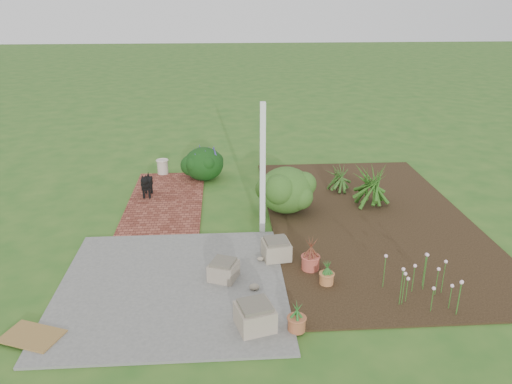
{
  "coord_description": "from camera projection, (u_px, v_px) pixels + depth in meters",
  "views": [
    {
      "loc": [
        -0.39,
        -8.48,
        4.24
      ],
      "look_at": [
        0.2,
        0.4,
        0.7
      ],
      "focal_mm": 35.0,
      "sensor_mm": 36.0,
      "label": 1
    }
  ],
  "objects": [
    {
      "name": "black_dog",
      "position": [
        147.0,
        183.0,
        10.99
      ],
      "size": [
        0.19,
        0.62,
        0.53
      ],
      "rotation": [
        0.0,
        0.0,
        -0.03
      ],
      "color": "black",
      "rests_on": "brick_path"
    },
    {
      "name": "agapanthus_clump_front",
      "position": [
        339.0,
        176.0,
        11.32
      ],
      "size": [
        1.09,
        1.09,
        0.73
      ],
      "primitive_type": null,
      "rotation": [
        0.0,
        0.0,
        0.43
      ],
      "color": "#1A4111",
      "rests_on": "garden_bed"
    },
    {
      "name": "ground",
      "position": [
        247.0,
        234.0,
        9.46
      ],
      "size": [
        80.0,
        80.0,
        0.0
      ],
      "primitive_type": "plane",
      "color": "#28591C",
      "rests_on": "ground"
    },
    {
      "name": "pink_flower_patch",
      "position": [
        420.0,
        281.0,
        7.28
      ],
      "size": [
        1.04,
        1.04,
        0.62
      ],
      "primitive_type": null,
      "rotation": [
        0.0,
        0.0,
        0.09
      ],
      "color": "#113D0F",
      "rests_on": "garden_bed"
    },
    {
      "name": "agapanthus_clump_back",
      "position": [
        371.0,
        182.0,
        10.52
      ],
      "size": [
        1.35,
        1.35,
        1.03
      ],
      "primitive_type": null,
      "rotation": [
        0.0,
        0.0,
        -0.2
      ],
      "color": "#0B3A0F",
      "rests_on": "garden_bed"
    },
    {
      "name": "coir_doormat",
      "position": [
        32.0,
        336.0,
        6.56
      ],
      "size": [
        0.88,
        0.73,
        0.02
      ],
      "primitive_type": "cube",
      "rotation": [
        0.0,
        0.0,
        -0.38
      ],
      "color": "brown",
      "rests_on": "concrete_patio"
    },
    {
      "name": "stone_trough_mid",
      "position": [
        224.0,
        271.0,
        7.87
      ],
      "size": [
        0.53,
        0.53,
        0.27
      ],
      "primitive_type": "cube",
      "rotation": [
        0.0,
        0.0,
        -0.38
      ],
      "color": "#716456",
      "rests_on": "concrete_patio"
    },
    {
      "name": "cream_ceramic_urn",
      "position": [
        163.0,
        167.0,
        12.48
      ],
      "size": [
        0.32,
        0.32,
        0.35
      ],
      "primitive_type": "cylinder",
      "rotation": [
        0.0,
        0.0,
        0.23
      ],
      "color": "beige",
      "rests_on": "brick_path"
    },
    {
      "name": "brick_path",
      "position": [
        166.0,
        200.0,
        10.97
      ],
      "size": [
        1.6,
        3.5,
        0.04
      ],
      "primitive_type": "cube",
      "color": "maroon",
      "rests_on": "ground"
    },
    {
      "name": "stone_trough_far",
      "position": [
        276.0,
        250.0,
        8.49
      ],
      "size": [
        0.5,
        0.5,
        0.3
      ],
      "primitive_type": "cube",
      "rotation": [
        0.0,
        0.0,
        0.14
      ],
      "color": "gray",
      "rests_on": "concrete_patio"
    },
    {
      "name": "garden_bed",
      "position": [
        369.0,
        219.0,
        10.07
      ],
      "size": [
        4.0,
        7.0,
        0.03
      ],
      "primitive_type": "cube",
      "color": "black",
      "rests_on": "ground"
    },
    {
      "name": "terracotta_pot_small_left",
      "position": [
        327.0,
        278.0,
        7.76
      ],
      "size": [
        0.28,
        0.28,
        0.18
      ],
      "primitive_type": "cylinder",
      "rotation": [
        0.0,
        0.0,
        0.38
      ],
      "color": "#B46F3D",
      "rests_on": "garden_bed"
    },
    {
      "name": "stone_trough_near",
      "position": [
        255.0,
        317.0,
        6.7
      ],
      "size": [
        0.59,
        0.59,
        0.32
      ],
      "primitive_type": "cube",
      "rotation": [
        0.0,
        0.0,
        0.27
      ],
      "color": "gray",
      "rests_on": "concrete_patio"
    },
    {
      "name": "purple_flowering_bush",
      "position": [
        204.0,
        163.0,
        12.16
      ],
      "size": [
        1.12,
        1.12,
        0.81
      ],
      "primitive_type": "ellipsoid",
      "rotation": [
        0.0,
        0.0,
        0.19
      ],
      "color": "black",
      "rests_on": "ground"
    },
    {
      "name": "evergreen_shrub",
      "position": [
        286.0,
        189.0,
        10.28
      ],
      "size": [
        1.39,
        1.39,
        0.95
      ],
      "primitive_type": "ellipsoid",
      "rotation": [
        0.0,
        0.0,
        -0.28
      ],
      "color": "#0F380C",
      "rests_on": "garden_bed"
    },
    {
      "name": "terracotta_pot_bronze",
      "position": [
        310.0,
        262.0,
        8.17
      ],
      "size": [
        0.37,
        0.37,
        0.24
      ],
      "primitive_type": "cylinder",
      "rotation": [
        0.0,
        0.0,
        0.32
      ],
      "color": "#B54D3D",
      "rests_on": "garden_bed"
    },
    {
      "name": "terracotta_pot_small_right",
      "position": [
        297.0,
        324.0,
        6.68
      ],
      "size": [
        0.31,
        0.31,
        0.2
      ],
      "primitive_type": "cylinder",
      "rotation": [
        0.0,
        0.0,
        0.4
      ],
      "color": "#9C5634",
      "rests_on": "garden_bed"
    },
    {
      "name": "veranda_post",
      "position": [
        263.0,
        170.0,
        9.11
      ],
      "size": [
        0.1,
        0.1,
        2.5
      ],
      "primitive_type": "cube",
      "color": "white",
      "rests_on": "ground"
    },
    {
      "name": "concrete_patio",
      "position": [
        172.0,
        286.0,
        7.75
      ],
      "size": [
        3.5,
        3.5,
        0.04
      ],
      "primitive_type": "cube",
      "color": "#605F5D",
      "rests_on": "ground"
    }
  ]
}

